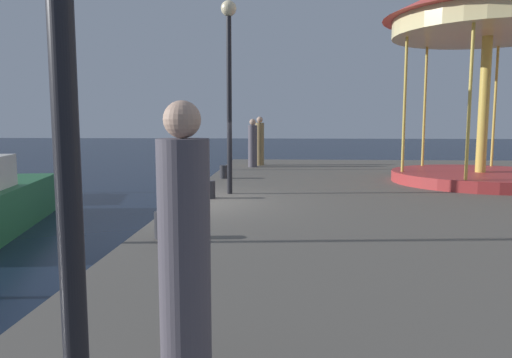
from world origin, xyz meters
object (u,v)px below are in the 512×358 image
(person_mid_promenade, at_px, (260,142))
(carousel, at_px, (488,22))
(person_far_corner, at_px, (253,145))
(lamp_post_mid_promenade, at_px, (229,64))
(person_by_the_water, at_px, (185,254))
(bollard_center, at_px, (210,190))
(bollard_north, at_px, (162,225))
(bollard_south, at_px, (224,172))

(person_mid_promenade, bearing_deg, carousel, -37.94)
(carousel, height_order, person_far_corner, carousel)
(lamp_post_mid_promenade, relative_size, person_by_the_water, 2.40)
(person_mid_promenade, bearing_deg, person_far_corner, -106.75)
(bollard_center, distance_m, person_by_the_water, 7.77)
(bollard_center, height_order, person_by_the_water, person_by_the_water)
(bollard_north, bearing_deg, bollard_south, 90.26)
(carousel, bearing_deg, lamp_post_mid_promenade, -160.01)
(carousel, distance_m, lamp_post_mid_promenade, 7.39)
(bollard_north, bearing_deg, lamp_post_mid_promenade, 83.55)
(carousel, relative_size, lamp_post_mid_promenade, 1.30)
(carousel, bearing_deg, bollard_south, 175.28)
(carousel, relative_size, person_by_the_water, 3.13)
(person_mid_promenade, distance_m, person_by_the_water, 15.94)
(bollard_north, distance_m, person_by_the_water, 4.15)
(bollard_center, distance_m, person_far_corner, 7.56)
(bollard_north, distance_m, person_mid_promenade, 12.06)
(bollard_north, bearing_deg, person_by_the_water, -73.56)
(person_by_the_water, bearing_deg, bollard_center, 97.60)
(carousel, distance_m, bollard_center, 8.93)
(person_far_corner, bearing_deg, bollard_south, -99.89)
(bollard_center, relative_size, person_mid_promenade, 0.21)
(bollard_center, xyz_separation_m, person_far_corner, (0.47, 7.51, 0.65))
(bollard_center, bearing_deg, person_by_the_water, -82.40)
(bollard_south, distance_m, person_far_corner, 3.81)
(carousel, xyz_separation_m, bollard_north, (-7.33, -6.95, -4.21))
(person_far_corner, xyz_separation_m, person_by_the_water, (0.55, -15.18, 0.03))
(person_mid_promenade, bearing_deg, bollard_south, -101.08)
(bollard_south, relative_size, bollard_center, 1.00)
(person_far_corner, relative_size, person_by_the_water, 0.97)
(lamp_post_mid_promenade, bearing_deg, bollard_center, -116.97)
(lamp_post_mid_promenade, bearing_deg, person_mid_promenade, 87.47)
(bollard_north, relative_size, bollard_center, 1.00)
(carousel, distance_m, person_mid_promenade, 8.95)
(person_far_corner, bearing_deg, lamp_post_mid_promenade, -90.89)
(carousel, height_order, person_mid_promenade, carousel)
(carousel, bearing_deg, person_by_the_water, -119.57)
(bollard_south, xyz_separation_m, person_far_corner, (0.64, 3.70, 0.65))
(bollard_south, bearing_deg, person_mid_promenade, 78.92)
(bollard_center, relative_size, person_far_corner, 0.22)
(person_mid_promenade, xyz_separation_m, person_far_corner, (-0.23, -0.76, -0.05))
(carousel, relative_size, person_far_corner, 3.22)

